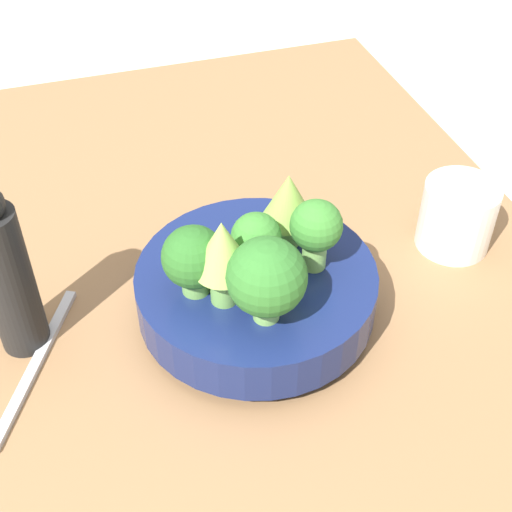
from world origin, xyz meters
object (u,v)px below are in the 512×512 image
at_px(fork, 35,361).
at_px(pepper_mill, 6,275).
at_px(cup, 457,216).
at_px(bowl, 256,290).

bearing_deg(fork, pepper_mill, -170.46).
height_order(cup, pepper_mill, pepper_mill).
relative_size(pepper_mill, fork, 1.05).
bearing_deg(cup, fork, -85.57).
bearing_deg(fork, cup, 94.43).
relative_size(cup, pepper_mill, 0.44).
bearing_deg(cup, bowl, -80.88).
height_order(cup, fork, cup).
bearing_deg(bowl, cup, 99.12).
height_order(pepper_mill, fork, pepper_mill).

